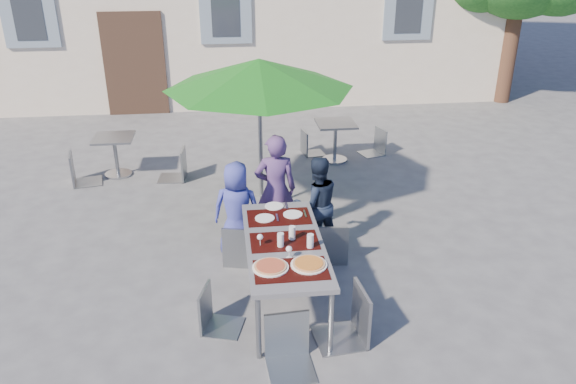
{
  "coord_description": "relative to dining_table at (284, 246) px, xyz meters",
  "views": [
    {
      "loc": [
        -0.15,
        -4.97,
        3.64
      ],
      "look_at": [
        0.56,
        0.96,
        0.9
      ],
      "focal_mm": 35.0,
      "sensor_mm": 36.0,
      "label": 1
    }
  ],
  "objects": [
    {
      "name": "ground",
      "position": [
        -0.41,
        -0.06,
        -0.7
      ],
      "size": [
        90.0,
        90.0,
        0.0
      ],
      "primitive_type": "plane",
      "color": "#4A4A4C",
      "rests_on": "ground"
    },
    {
      "name": "chair_2",
      "position": [
        0.64,
        0.78,
        -0.12
      ],
      "size": [
        0.48,
        0.49,
        0.98
      ],
      "color": "gray",
      "rests_on": "ground"
    },
    {
      "name": "chair_5",
      "position": [
        -0.07,
        -0.97,
        -0.14
      ],
      "size": [
        0.45,
        0.45,
        0.95
      ],
      "color": "#91989C",
      "rests_on": "ground"
    },
    {
      "name": "chair_4",
      "position": [
        0.57,
        -0.68,
        -0.08
      ],
      "size": [
        0.51,
        0.51,
        1.05
      ],
      "color": "gray",
      "rests_on": "ground"
    },
    {
      "name": "pizza_near_right",
      "position": [
        0.18,
        -0.49,
        0.07
      ],
      "size": [
        0.35,
        0.35,
        0.03
      ],
      "color": "white",
      "rests_on": "dining_table"
    },
    {
      "name": "patio_umbrella",
      "position": [
        -0.07,
        2.3,
        1.27
      ],
      "size": [
        2.55,
        2.55,
        2.18
      ],
      "color": "#AEB1B7",
      "rests_on": "ground"
    },
    {
      "name": "pizza_near_left",
      "position": [
        -0.19,
        -0.5,
        0.07
      ],
      "size": [
        0.35,
        0.35,
        0.03
      ],
      "color": "white",
      "rests_on": "dining_table"
    },
    {
      "name": "bg_chair_r_1",
      "position": [
        2.17,
        4.34,
        -0.19
      ],
      "size": [
        0.49,
        0.48,
        0.87
      ],
      "color": "#91989C",
      "rests_on": "ground"
    },
    {
      "name": "child_1",
      "position": [
        0.04,
        1.36,
        0.03
      ],
      "size": [
        0.53,
        0.35,
        1.45
      ],
      "primitive_type": "imported",
      "rotation": [
        0.0,
        0.0,
        3.13
      ],
      "color": "#50356C",
      "rests_on": "ground"
    },
    {
      "name": "cafe_table_1",
      "position": [
        1.35,
        4.07,
        -0.23
      ],
      "size": [
        0.66,
        0.66,
        0.71
      ],
      "color": "#AEB1B7",
      "rests_on": "ground"
    },
    {
      "name": "bg_chair_l_0",
      "position": [
        -2.89,
        3.57,
        -0.12
      ],
      "size": [
        0.51,
        0.51,
        0.98
      ],
      "color": "slate",
      "rests_on": "ground"
    },
    {
      "name": "chair_1",
      "position": [
        -0.03,
        1.17,
        -0.2
      ],
      "size": [
        0.49,
        0.49,
        0.86
      ],
      "color": "gray",
      "rests_on": "ground"
    },
    {
      "name": "chair_3",
      "position": [
        -0.75,
        -0.35,
        -0.21
      ],
      "size": [
        0.47,
        0.47,
        0.85
      ],
      "color": "gray",
      "rests_on": "ground"
    },
    {
      "name": "cafe_table_0",
      "position": [
        -2.35,
        3.85,
        -0.26
      ],
      "size": [
        0.63,
        0.63,
        0.67
      ],
      "color": "#AEB1B7",
      "rests_on": "ground"
    },
    {
      "name": "child_0",
      "position": [
        -0.46,
        1.09,
        -0.09
      ],
      "size": [
        0.66,
        0.5,
        1.21
      ],
      "primitive_type": "imported",
      "rotation": [
        0.0,
        0.0,
        2.94
      ],
      "color": "#383E9B",
      "rests_on": "ground"
    },
    {
      "name": "place_settings",
      "position": [
        -0.0,
        0.64,
        0.06
      ],
      "size": [
        0.58,
        0.51,
        0.01
      ],
      "color": "white",
      "rests_on": "dining_table"
    },
    {
      "name": "glassware",
      "position": [
        0.05,
        -0.1,
        0.13
      ],
      "size": [
        0.57,
        0.43,
        0.15
      ],
      "color": "silver",
      "rests_on": "dining_table"
    },
    {
      "name": "chair_0",
      "position": [
        -0.41,
        0.84,
        -0.11
      ],
      "size": [
        0.53,
        0.54,
        1.0
      ],
      "color": "gray",
      "rests_on": "ground"
    },
    {
      "name": "bg_chair_r_0",
      "position": [
        -1.35,
        3.58,
        -0.12
      ],
      "size": [
        0.47,
        0.47,
        0.98
      ],
      "color": "gray",
      "rests_on": "ground"
    },
    {
      "name": "child_2",
      "position": [
        0.53,
        1.13,
        -0.08
      ],
      "size": [
        0.65,
        0.45,
        1.23
      ],
      "primitive_type": "imported",
      "rotation": [
        0.0,
        0.0,
        3.33
      ],
      "color": "#172134",
      "rests_on": "ground"
    },
    {
      "name": "bg_chair_l_1",
      "position": [
        0.95,
        4.44,
        -0.21
      ],
      "size": [
        0.43,
        0.43,
        0.85
      ],
      "color": "gray",
      "rests_on": "ground"
    },
    {
      "name": "dining_table",
      "position": [
        0.0,
        0.0,
        0.0
      ],
      "size": [
        0.8,
        1.85,
        0.76
      ],
      "color": "#46464B",
      "rests_on": "ground"
    }
  ]
}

